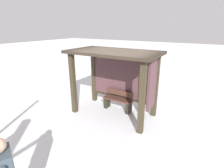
# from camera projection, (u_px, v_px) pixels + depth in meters

# --- Properties ---
(ground_plane) EXTENTS (60.00, 60.00, 0.00)m
(ground_plane) POSITION_uv_depth(u_px,v_px,m) (113.00, 113.00, 6.31)
(ground_plane) COLOR white
(bus_shelter) EXTENTS (3.01, 1.66, 2.26)m
(bus_shelter) POSITION_uv_depth(u_px,v_px,m) (119.00, 69.00, 5.90)
(bus_shelter) COLOR #372F1E
(bus_shelter) RESTS_ON ground
(bench_left_inside) EXTENTS (1.13, 0.34, 0.74)m
(bench_left_inside) POSITION_uv_depth(u_px,v_px,m) (118.00, 101.00, 6.47)
(bench_left_inside) COLOR #4E2F24
(bench_left_inside) RESTS_ON ground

